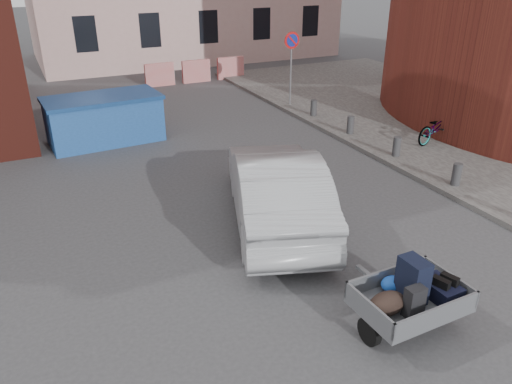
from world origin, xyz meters
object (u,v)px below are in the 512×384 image
silver_car (276,188)px  bicycle (437,127)px  trailer (410,296)px  dumpster (104,119)px

silver_car → bicycle: bearing=-142.3°
trailer → silver_car: (-0.20, 3.90, 0.20)m
silver_car → bicycle: size_ratio=2.79×
trailer → bicycle: size_ratio=1.03×
dumpster → silver_car: size_ratio=0.71×
dumpster → bicycle: dumpster is taller
trailer → bicycle: (6.41, 6.10, -0.02)m
dumpster → silver_car: 7.29m
silver_car → dumpster: bearing=-52.4°
silver_car → bicycle: silver_car is taller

